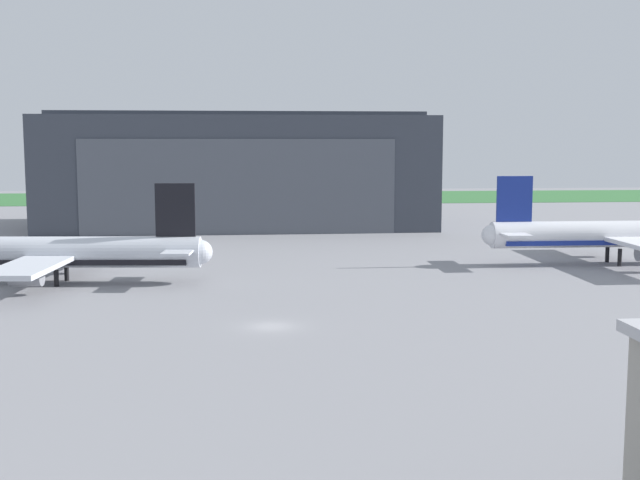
# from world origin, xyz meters

# --- Properties ---
(ground_plane) EXTENTS (440.00, 440.00, 0.00)m
(ground_plane) POSITION_xyz_m (0.00, 0.00, 0.00)
(ground_plane) COLOR gray
(grass_field_strip) EXTENTS (440.00, 56.00, 0.08)m
(grass_field_strip) POSITION_xyz_m (0.00, 175.56, 0.04)
(grass_field_strip) COLOR #367039
(grass_field_strip) RESTS_ON ground_plane
(maintenance_hangar) EXTENTS (75.64, 35.96, 23.07)m
(maintenance_hangar) POSITION_xyz_m (-3.33, 92.61, 11.07)
(maintenance_hangar) COLOR #383D47
(maintenance_hangar) RESTS_ON ground_plane
(airliner_far_right) EXTENTS (39.29, 32.67, 11.99)m
(airliner_far_right) POSITION_xyz_m (-25.62, 25.14, 3.65)
(airliner_far_right) COLOR silver
(airliner_far_right) RESTS_ON ground_plane
(airliner_far_left) EXTENTS (40.84, 31.62, 12.26)m
(airliner_far_left) POSITION_xyz_m (50.03, 33.68, 4.08)
(airliner_far_left) COLOR white
(airliner_far_left) RESTS_ON ground_plane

